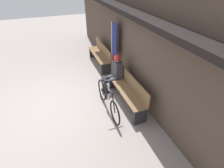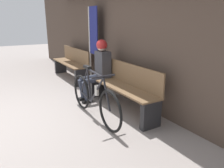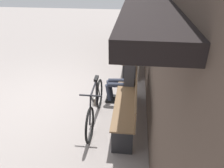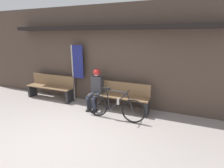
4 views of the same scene
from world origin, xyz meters
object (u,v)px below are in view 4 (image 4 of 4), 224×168
park_bench_far (51,88)px  bicycle (114,107)px  banner_pole (76,66)px  person_seated (96,86)px  park_bench_near (119,97)px

park_bench_far → bicycle: bearing=-13.2°
bicycle → banner_pole: banner_pole is taller
bicycle → person_seated: (-0.85, 0.54, 0.36)m
park_bench_near → bicycle: (0.11, -0.66, -0.06)m
bicycle → park_bench_far: bicycle is taller
bicycle → park_bench_far: size_ratio=0.96×
park_bench_near → person_seated: size_ratio=1.49×
person_seated → banner_pole: 1.09m
park_bench_near → banner_pole: bearing=173.4°
bicycle → banner_pole: bearing=154.3°
park_bench_far → park_bench_near: bearing=0.0°
park_bench_near → person_seated: person_seated is taller
park_bench_near → banner_pole: 1.85m
park_bench_far → banner_pole: (1.03, 0.19, 0.83)m
person_seated → banner_pole: (-0.91, 0.31, 0.52)m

